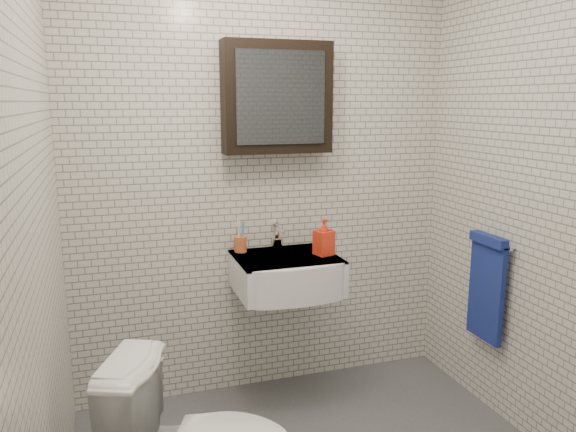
{
  "coord_description": "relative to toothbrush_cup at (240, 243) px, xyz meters",
  "views": [
    {
      "loc": [
        -0.87,
        -2.04,
        1.68
      ],
      "look_at": [
        -0.05,
        0.45,
        1.14
      ],
      "focal_mm": 35.0,
      "sensor_mm": 36.0,
      "label": 1
    }
  ],
  "objects": [
    {
      "name": "washbasin",
      "position": [
        0.21,
        -0.21,
        -0.14
      ],
      "size": [
        0.55,
        0.5,
        0.2
      ],
      "color": "white",
      "rests_on": "room_shell"
    },
    {
      "name": "room_shell",
      "position": [
        0.16,
        -0.94,
        0.57
      ],
      "size": [
        2.22,
        2.02,
        2.51
      ],
      "color": "silver",
      "rests_on": "ground"
    },
    {
      "name": "toothbrush_cup",
      "position": [
        0.0,
        0.0,
        0.0
      ],
      "size": [
        0.09,
        0.09,
        0.19
      ],
      "rotation": [
        0.0,
        0.0,
        0.3
      ],
      "color": "#CD5E33",
      "rests_on": "washbasin"
    },
    {
      "name": "faucet",
      "position": [
        0.21,
        -0.01,
        0.02
      ],
      "size": [
        0.06,
        0.2,
        0.15
      ],
      "color": "silver",
      "rests_on": "washbasin"
    },
    {
      "name": "towel_rail",
      "position": [
        1.21,
        -0.59,
        -0.17
      ],
      "size": [
        0.09,
        0.3,
        0.58
      ],
      "color": "silver",
      "rests_on": "room_shell"
    },
    {
      "name": "mirror_cabinet",
      "position": [
        0.21,
        -0.01,
        0.8
      ],
      "size": [
        0.6,
        0.15,
        0.6
      ],
      "color": "black",
      "rests_on": "room_shell"
    },
    {
      "name": "soap_bottle",
      "position": [
        0.42,
        -0.21,
        0.05
      ],
      "size": [
        0.11,
        0.12,
        0.2
      ],
      "primitive_type": "imported",
      "rotation": [
        0.0,
        0.0,
        0.28
      ],
      "color": "orange",
      "rests_on": "washbasin"
    }
  ]
}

